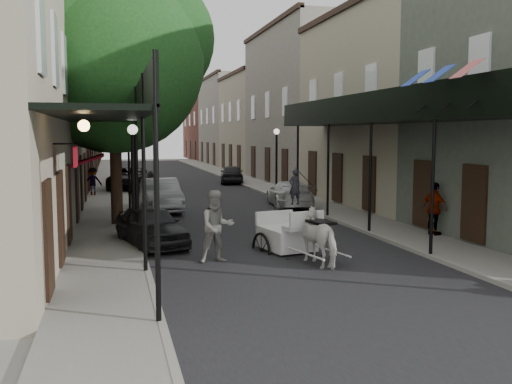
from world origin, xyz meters
TOP-DOWN VIEW (x-y plane):
  - ground at (0.00, 0.00)m, footprint 140.00×140.00m
  - road at (0.00, 20.00)m, footprint 8.00×90.00m
  - sidewalk_left at (-5.00, 20.00)m, footprint 2.20×90.00m
  - sidewalk_right at (5.00, 20.00)m, footprint 2.20×90.00m
  - building_row_left at (-8.60, 30.00)m, footprint 5.00×80.00m
  - building_row_right at (8.60, 30.00)m, footprint 5.00×80.00m
  - gallery_left at (-4.79, 6.98)m, footprint 2.20×18.05m
  - gallery_right at (4.79, 6.98)m, footprint 2.20×18.05m
  - tree_near at (-4.20, 10.18)m, footprint 7.31×6.80m
  - tree_far at (-4.25, 24.18)m, footprint 6.45×6.00m
  - lamppost_left at (-4.10, 6.00)m, footprint 0.32×0.32m
  - lamppost_right_far at (4.10, 18.00)m, footprint 0.32×0.32m
  - horse at (0.73, 2.05)m, footprint 1.17×1.92m
  - carriage at (0.24, 4.35)m, footprint 1.81×2.44m
  - pedestrian_walking at (-2.00, 3.00)m, footprint 1.05×0.86m
  - pedestrian_sidewalk_left at (-5.80, 21.05)m, footprint 1.00×0.58m
  - pedestrian_sidewalk_right at (5.80, 4.76)m, footprint 0.69×1.13m
  - car_left_near at (-3.60, 5.81)m, footprint 2.42×4.06m
  - car_left_mid at (-2.60, 14.00)m, footprint 1.74×4.57m
  - car_left_far at (-3.60, 24.52)m, footprint 3.33×5.67m
  - car_right_near at (3.60, 14.00)m, footprint 2.35×4.63m
  - car_right_far at (3.60, 27.67)m, footprint 2.28×4.18m

SIDE VIEW (x-z plane):
  - ground at x=0.00m, z-range 0.00..0.00m
  - road at x=0.00m, z-range 0.00..0.01m
  - sidewalk_left at x=-5.00m, z-range 0.00..0.12m
  - sidewalk_right at x=5.00m, z-range 0.00..0.12m
  - car_right_near at x=3.60m, z-range 0.00..1.29m
  - car_left_near at x=-3.60m, z-range 0.00..1.29m
  - car_right_far at x=3.60m, z-range 0.00..1.35m
  - car_left_far at x=-3.60m, z-range 0.00..1.48m
  - car_left_mid at x=-2.60m, z-range 0.00..1.49m
  - horse at x=0.73m, z-range 0.00..1.51m
  - pedestrian_sidewalk_left at x=-5.80m, z-range 0.12..1.66m
  - carriage at x=0.24m, z-range -0.28..2.25m
  - pedestrian_walking at x=-2.00m, z-range 0.00..2.00m
  - pedestrian_sidewalk_right at x=5.80m, z-range 0.12..1.91m
  - lamppost_left at x=-4.10m, z-range 0.19..3.90m
  - lamppost_right_far at x=4.10m, z-range 0.19..3.90m
  - gallery_left at x=-4.79m, z-range 1.61..6.49m
  - gallery_right at x=4.79m, z-range 1.61..6.49m
  - building_row_left at x=-8.60m, z-range 0.00..10.50m
  - building_row_right at x=8.60m, z-range 0.00..10.50m
  - tree_far at x=-4.25m, z-range 1.53..10.14m
  - tree_near at x=-4.20m, z-range 1.67..11.30m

